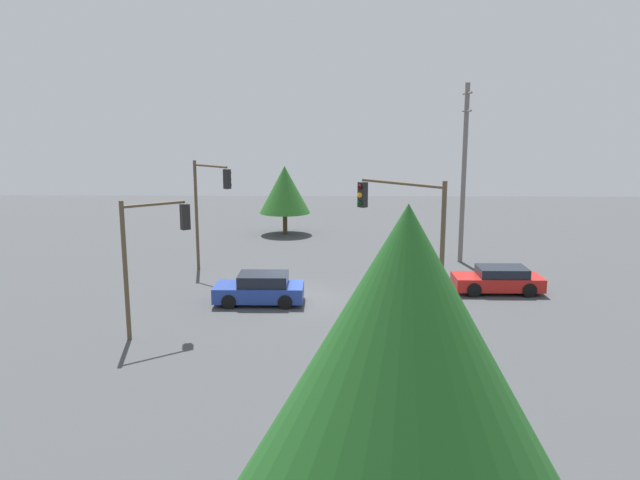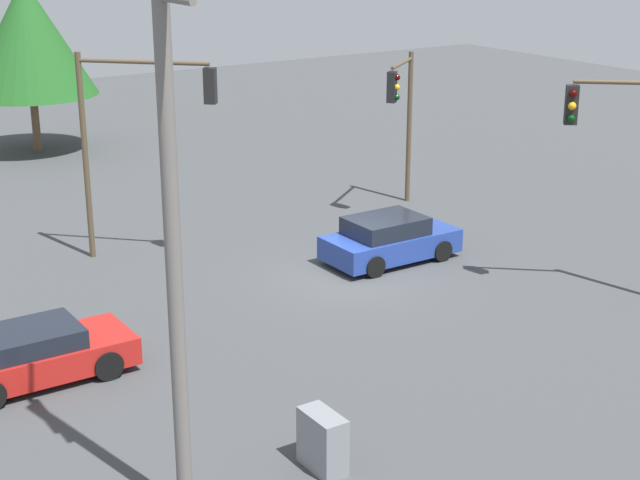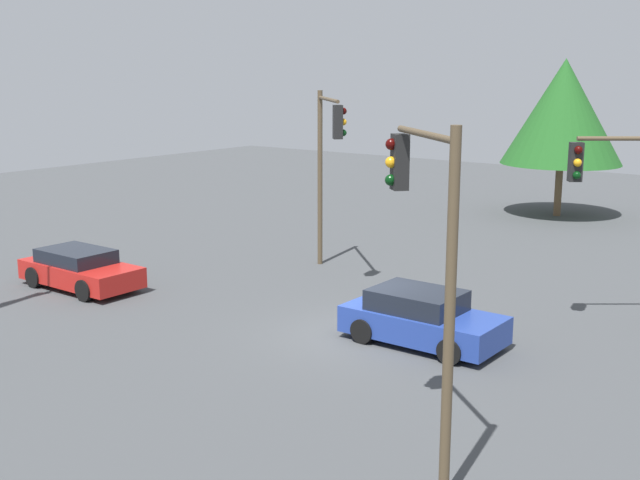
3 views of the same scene
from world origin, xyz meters
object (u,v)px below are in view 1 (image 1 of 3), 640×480
object	(u,v)px
electrical_cabinet	(413,252)
sedan_blue	(260,289)
traffic_signal_aux	(408,228)
sedan_red	(498,280)
traffic_signal_main	(209,198)
traffic_signal_cross	(151,243)

from	to	relation	value
electrical_cabinet	sedan_blue	bearing A→B (deg)	136.65
traffic_signal_aux	sedan_red	bearing A→B (deg)	-85.50
traffic_signal_main	sedan_blue	bearing A→B (deg)	-18.90
traffic_signal_aux	traffic_signal_main	bearing A→B (deg)	-1.43
sedan_red	traffic_signal_main	bearing A→B (deg)	75.61
sedan_red	traffic_signal_cross	distance (m)	17.14
sedan_blue	traffic_signal_main	xyz separation A→B (m)	(5.99, 3.49, 3.56)
sedan_blue	traffic_signal_cross	size ratio (longest dim) A/B	0.75
traffic_signal_main	traffic_signal_aux	bearing A→B (deg)	-5.41
sedan_blue	traffic_signal_cross	bearing A→B (deg)	138.67
traffic_signal_main	electrical_cabinet	size ratio (longest dim) A/B	5.31
sedan_red	traffic_signal_aux	size ratio (longest dim) A/B	0.68
traffic_signal_main	traffic_signal_cross	bearing A→B (deg)	-50.83
sedan_red	electrical_cabinet	world-z (taller)	sedan_red
sedan_red	traffic_signal_cross	xyz separation A→B (m)	(-6.39, 15.60, 3.14)
traffic_signal_main	traffic_signal_aux	world-z (taller)	traffic_signal_aux
sedan_blue	sedan_red	distance (m)	11.98
traffic_signal_main	traffic_signal_cross	xyz separation A→B (m)	(-10.31, 0.31, -0.48)
sedan_red	traffic_signal_cross	bearing A→B (deg)	112.27
sedan_blue	traffic_signal_main	bearing A→B (deg)	30.20
traffic_signal_main	electrical_cabinet	xyz separation A→B (m)	(2.91, -11.89, -3.66)
sedan_red	traffic_signal_aux	bearing A→B (deg)	139.61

